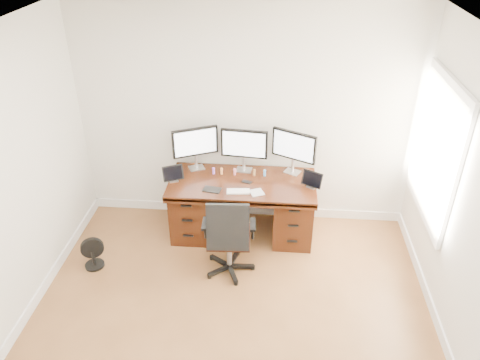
# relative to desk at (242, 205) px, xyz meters

# --- Properties ---
(ground) EXTENTS (4.50, 4.50, 0.00)m
(ground) POSITION_rel_desk_xyz_m (0.00, -1.83, -0.40)
(ground) COLOR brown
(ground) RESTS_ON ground
(back_wall) EXTENTS (4.00, 0.10, 2.70)m
(back_wall) POSITION_rel_desk_xyz_m (0.00, 0.42, 0.95)
(back_wall) COLOR silver
(back_wall) RESTS_ON ground
(desk) EXTENTS (1.70, 0.80, 0.75)m
(desk) POSITION_rel_desk_xyz_m (0.00, 0.00, 0.00)
(desk) COLOR #39180B
(desk) RESTS_ON ground
(office_chair) EXTENTS (0.57, 0.55, 0.99)m
(office_chair) POSITION_rel_desk_xyz_m (-0.08, -0.74, -0.08)
(office_chair) COLOR black
(office_chair) RESTS_ON ground
(floor_fan) EXTENTS (0.25, 0.22, 0.37)m
(floor_fan) POSITION_rel_desk_xyz_m (-1.61, -0.77, -0.22)
(floor_fan) COLOR black
(floor_fan) RESTS_ON ground
(monitor_left) EXTENTS (0.51, 0.26, 0.53)m
(monitor_left) POSITION_rel_desk_xyz_m (-0.58, 0.24, 0.68)
(monitor_left) COLOR silver
(monitor_left) RESTS_ON desk
(monitor_center) EXTENTS (0.55, 0.16, 0.53)m
(monitor_center) POSITION_rel_desk_xyz_m (-0.00, 0.24, 0.68)
(monitor_center) COLOR silver
(monitor_center) RESTS_ON desk
(monitor_right) EXTENTS (0.51, 0.28, 0.53)m
(monitor_right) POSITION_rel_desk_xyz_m (0.58, 0.24, 0.68)
(monitor_right) COLOR silver
(monitor_right) RESTS_ON desk
(tablet_left) EXTENTS (0.25, 0.16, 0.19)m
(tablet_left) POSITION_rel_desk_xyz_m (-0.80, -0.08, 0.43)
(tablet_left) COLOR silver
(tablet_left) RESTS_ON desk
(tablet_right) EXTENTS (0.24, 0.17, 0.19)m
(tablet_right) POSITION_rel_desk_xyz_m (0.79, -0.08, 0.43)
(tablet_right) COLOR silver
(tablet_right) RESTS_ON desk
(keyboard) EXTENTS (0.26, 0.13, 0.01)m
(keyboard) POSITION_rel_desk_xyz_m (-0.03, -0.26, 0.36)
(keyboard) COLOR white
(keyboard) RESTS_ON desk
(trackpad) EXTENTS (0.19, 0.19, 0.01)m
(trackpad) POSITION_rel_desk_xyz_m (0.18, -0.26, 0.35)
(trackpad) COLOR silver
(trackpad) RESTS_ON desk
(drawing_tablet) EXTENTS (0.22, 0.16, 0.01)m
(drawing_tablet) POSITION_rel_desk_xyz_m (-0.32, -0.24, 0.35)
(drawing_tablet) COLOR black
(drawing_tablet) RESTS_ON desk
(phone) EXTENTS (0.13, 0.10, 0.01)m
(phone) POSITION_rel_desk_xyz_m (0.05, -0.04, 0.35)
(phone) COLOR black
(phone) RESTS_ON desk
(figurine_purple) EXTENTS (0.04, 0.04, 0.09)m
(figurine_purple) POSITION_rel_desk_xyz_m (-0.35, 0.12, 0.40)
(figurine_purple) COLOR #9D56DC
(figurine_purple) RESTS_ON desk
(figurine_orange) EXTENTS (0.04, 0.04, 0.09)m
(figurine_orange) POSITION_rel_desk_xyz_m (-0.26, 0.12, 0.40)
(figurine_orange) COLOR #EE9B4E
(figurine_orange) RESTS_ON desk
(figurine_pink) EXTENTS (0.04, 0.04, 0.09)m
(figurine_pink) POSITION_rel_desk_xyz_m (-0.10, 0.12, 0.40)
(figurine_pink) COLOR pink
(figurine_pink) RESTS_ON desk
(figurine_brown) EXTENTS (0.04, 0.04, 0.09)m
(figurine_brown) POSITION_rel_desk_xyz_m (0.13, 0.12, 0.40)
(figurine_brown) COLOR olive
(figurine_brown) RESTS_ON desk
(figurine_blue) EXTENTS (0.04, 0.04, 0.09)m
(figurine_blue) POSITION_rel_desk_xyz_m (0.25, 0.12, 0.40)
(figurine_blue) COLOR #4C8DD9
(figurine_blue) RESTS_ON desk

